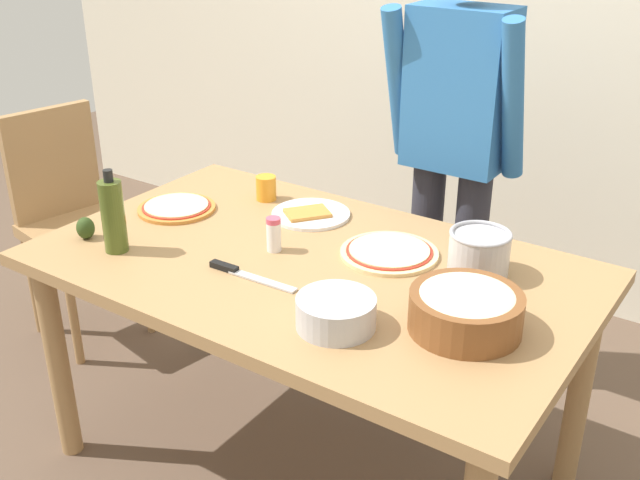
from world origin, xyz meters
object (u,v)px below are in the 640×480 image
pizza_cooked_on_tray (177,208)px  plate_with_slice (310,214)px  steel_pot (479,253)px  avocado (86,228)px  pizza_raw_on_board (389,252)px  cup_orange (266,188)px  chair_wooden_left (71,211)px  popcorn_bowl (466,308)px  person_cook (455,142)px  dining_table (310,289)px  olive_oil_bottle (113,216)px  salt_shaker (274,234)px  chef_knife (242,273)px  mixing_bowl_steel (336,313)px

pizza_cooked_on_tray → plate_with_slice: size_ratio=1.00×
steel_pot → avocado: (-1.10, -0.46, -0.03)m
pizza_raw_on_board → cup_orange: size_ratio=3.44×
chair_wooden_left → avocado: chair_wooden_left is taller
popcorn_bowl → avocado: bearing=-171.8°
popcorn_bowl → person_cook: bearing=117.4°
avocado → dining_table: bearing=21.4°
olive_oil_bottle → cup_orange: olive_oil_bottle is taller
chair_wooden_left → salt_shaker: chair_wooden_left is taller
salt_shaker → chef_knife: bearing=-82.8°
olive_oil_bottle → pizza_cooked_on_tray: bearing=102.3°
dining_table → popcorn_bowl: (0.53, -0.09, 0.15)m
steel_pot → cup_orange: 0.84m
popcorn_bowl → pizza_cooked_on_tray: bearing=172.4°
cup_orange → steel_pot: bearing=-7.0°
steel_pot → chef_knife: bearing=-144.8°
dining_table → chef_knife: bearing=-121.7°
chair_wooden_left → avocado: bearing=-33.5°
pizza_cooked_on_tray → chef_knife: (0.48, -0.24, -0.00)m
person_cook → cup_orange: (-0.49, -0.45, -0.14)m
popcorn_bowl → salt_shaker: 0.67m
pizza_cooked_on_tray → steel_pot: size_ratio=1.50×
pizza_raw_on_board → avocado: size_ratio=4.17×
person_cook → chef_knife: (-0.20, -0.93, -0.17)m
mixing_bowl_steel → olive_oil_bottle: size_ratio=0.78×
person_cook → chair_wooden_left: (-1.41, -0.58, -0.40)m
popcorn_bowl → salt_shaker: size_ratio=2.64×
dining_table → cup_orange: 0.52m
chair_wooden_left → popcorn_bowl: (1.85, -0.26, 0.28)m
salt_shaker → popcorn_bowl: bearing=-7.7°
person_cook → olive_oil_bottle: size_ratio=6.33×
person_cook → plate_with_slice: bearing=-119.9°
chair_wooden_left → olive_oil_bottle: (0.80, -0.44, 0.33)m
chair_wooden_left → mixing_bowl_steel: chair_wooden_left is taller
mixing_bowl_steel → salt_shaker: salt_shaker is taller
pizza_raw_on_board → chef_knife: pizza_raw_on_board is taller
person_cook → mixing_bowl_steel: 1.04m
olive_oil_bottle → chef_knife: olive_oil_bottle is taller
salt_shaker → pizza_raw_on_board: bearing=29.1°
pizza_cooked_on_tray → plate_with_slice: (0.40, 0.21, -0.00)m
mixing_bowl_steel → salt_shaker: (-0.39, 0.26, 0.01)m
popcorn_bowl → dining_table: bearing=170.3°
plate_with_slice → olive_oil_bottle: olive_oil_bottle is taller
pizza_cooked_on_tray → avocado: size_ratio=3.72×
person_cook → chair_wooden_left: person_cook is taller
mixing_bowl_steel → person_cook: bearing=99.4°
cup_orange → salt_shaker: salt_shaker is taller
olive_oil_bottle → chef_knife: 0.43m
dining_table → popcorn_bowl: popcorn_bowl is taller
plate_with_slice → steel_pot: (0.62, -0.07, 0.06)m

